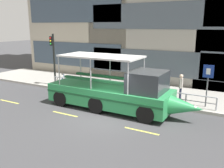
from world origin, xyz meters
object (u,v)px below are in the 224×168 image
at_px(traffic_light_pole, 53,55).
at_px(leaned_bicycle, 65,81).
at_px(pedestrian_near_bow, 181,85).
at_px(parking_sign, 208,79).
at_px(pedestrian_mid_left, 143,82).
at_px(duck_tour_boat, 117,92).

height_order(traffic_light_pole, leaned_bicycle, traffic_light_pole).
bearing_deg(pedestrian_near_bow, traffic_light_pole, -175.74).
bearing_deg(pedestrian_near_bow, leaned_bicycle, -177.39).
relative_size(traffic_light_pole, pedestrian_near_bow, 2.36).
height_order(traffic_light_pole, parking_sign, traffic_light_pole).
distance_m(parking_sign, pedestrian_mid_left, 4.57).
height_order(traffic_light_pole, pedestrian_mid_left, traffic_light_pole).
distance_m(leaned_bicycle, pedestrian_near_bow, 9.37).
distance_m(leaned_bicycle, pedestrian_mid_left, 6.63).
xyz_separation_m(parking_sign, pedestrian_mid_left, (-4.42, 0.79, -0.85)).
relative_size(leaned_bicycle, pedestrian_near_bow, 0.98).
distance_m(traffic_light_pole, pedestrian_mid_left, 7.63).
xyz_separation_m(parking_sign, duck_tour_boat, (-4.71, -2.60, -0.85)).
xyz_separation_m(traffic_light_pole, pedestrian_near_bow, (10.14, 0.76, -1.46)).
xyz_separation_m(traffic_light_pole, parking_sign, (11.80, 0.28, -0.78)).
relative_size(parking_sign, pedestrian_mid_left, 1.72).
bearing_deg(pedestrian_near_bow, parking_sign, -15.95).
relative_size(duck_tour_boat, pedestrian_mid_left, 6.37).
xyz_separation_m(traffic_light_pole, leaned_bicycle, (0.81, 0.33, -2.16)).
bearing_deg(duck_tour_boat, pedestrian_mid_left, 85.16).
xyz_separation_m(leaned_bicycle, duck_tour_boat, (6.28, -2.65, 0.52)).
bearing_deg(leaned_bicycle, pedestrian_near_bow, 2.61).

